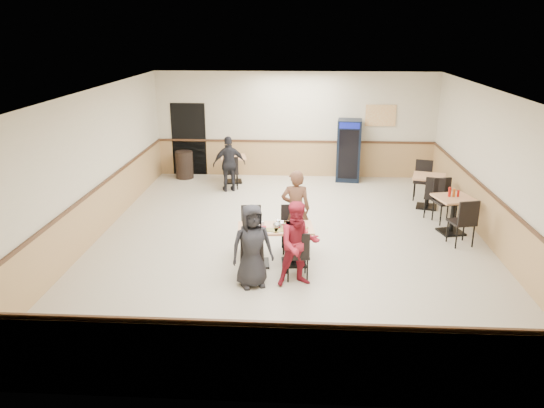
# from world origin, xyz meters

# --- Properties ---
(ground) EXTENTS (10.00, 10.00, 0.00)m
(ground) POSITION_xyz_m (0.00, 0.00, 0.00)
(ground) COLOR beige
(ground) RESTS_ON ground
(room_shell) EXTENTS (10.00, 10.00, 10.00)m
(room_shell) POSITION_xyz_m (1.78, 2.55, 0.58)
(room_shell) COLOR silver
(room_shell) RESTS_ON ground
(main_table) EXTENTS (1.42, 0.82, 0.73)m
(main_table) POSITION_xyz_m (-0.24, -1.19, 0.48)
(main_table) COLOR black
(main_table) RESTS_ON ground
(main_chairs) EXTENTS (1.36, 1.71, 0.92)m
(main_chairs) POSITION_xyz_m (-0.29, -1.19, 0.46)
(main_chairs) COLOR black
(main_chairs) RESTS_ON ground
(diner_woman_left) EXTENTS (0.82, 0.68, 1.44)m
(diner_woman_left) POSITION_xyz_m (-0.59, -2.05, 0.72)
(diner_woman_left) COLOR black
(diner_woman_left) RESTS_ON ground
(diner_woman_right) EXTENTS (0.83, 0.72, 1.47)m
(diner_woman_right) POSITION_xyz_m (0.18, -1.97, 0.74)
(diner_woman_right) COLOR maroon
(diner_woman_right) RESTS_ON ground
(diner_man_opposite) EXTENTS (0.58, 0.39, 1.57)m
(diner_man_opposite) POSITION_xyz_m (0.11, -0.32, 0.78)
(diner_man_opposite) COLOR brown
(diner_man_opposite) RESTS_ON ground
(lone_diner) EXTENTS (0.93, 0.60, 1.47)m
(lone_diner) POSITION_xyz_m (-1.70, 3.36, 0.74)
(lone_diner) COLOR black
(lone_diner) RESTS_ON ground
(tabletop_clutter) EXTENTS (1.20, 0.67, 0.12)m
(tabletop_clutter) POSITION_xyz_m (-0.22, -1.22, 0.75)
(tabletop_clutter) COLOR #B30B1B
(tabletop_clutter) RESTS_ON main_table
(side_table_near) EXTENTS (0.90, 0.90, 0.79)m
(side_table_near) POSITION_xyz_m (3.40, 0.60, 0.53)
(side_table_near) COLOR black
(side_table_near) RESTS_ON ground
(side_table_near_chair_south) EXTENTS (0.57, 0.57, 1.01)m
(side_table_near_chair_south) POSITION_xyz_m (3.40, -0.04, 0.50)
(side_table_near_chair_south) COLOR black
(side_table_near_chair_south) RESTS_ON ground
(side_table_near_chair_north) EXTENTS (0.57, 0.57, 1.01)m
(side_table_near_chair_north) POSITION_xyz_m (3.40, 1.23, 0.50)
(side_table_near_chair_north) COLOR black
(side_table_near_chair_north) RESTS_ON ground
(side_table_far) EXTENTS (0.91, 0.91, 0.79)m
(side_table_far) POSITION_xyz_m (3.25, 2.27, 0.53)
(side_table_far) COLOR black
(side_table_far) RESTS_ON ground
(side_table_far_chair_south) EXTENTS (0.57, 0.57, 1.01)m
(side_table_far_chair_south) POSITION_xyz_m (3.25, 1.63, 0.50)
(side_table_far_chair_south) COLOR black
(side_table_far_chair_south) RESTS_ON ground
(side_table_far_chair_north) EXTENTS (0.57, 0.57, 1.01)m
(side_table_far_chair_north) POSITION_xyz_m (3.25, 2.90, 0.50)
(side_table_far_chair_north) COLOR black
(side_table_far_chair_north) RESTS_ON ground
(condiment_caddy) EXTENTS (0.23, 0.06, 0.20)m
(condiment_caddy) POSITION_xyz_m (3.37, 0.65, 0.88)
(condiment_caddy) COLOR #A9140C
(condiment_caddy) RESTS_ON side_table_near
(back_table) EXTENTS (0.80, 0.80, 0.74)m
(back_table) POSITION_xyz_m (-1.70, 4.20, 0.49)
(back_table) COLOR black
(back_table) RESTS_ON ground
(back_table_chair_lone) EXTENTS (0.50, 0.50, 0.93)m
(back_table_chair_lone) POSITION_xyz_m (-1.70, 3.61, 0.47)
(back_table_chair_lone) COLOR black
(back_table_chair_lone) RESTS_ON ground
(pepsi_cooler) EXTENTS (0.72, 0.73, 1.73)m
(pepsi_cooler) POSITION_xyz_m (1.52, 4.59, 0.87)
(pepsi_cooler) COLOR black
(pepsi_cooler) RESTS_ON ground
(trash_bin) EXTENTS (0.50, 0.50, 0.79)m
(trash_bin) POSITION_xyz_m (-3.17, 4.55, 0.39)
(trash_bin) COLOR black
(trash_bin) RESTS_ON ground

